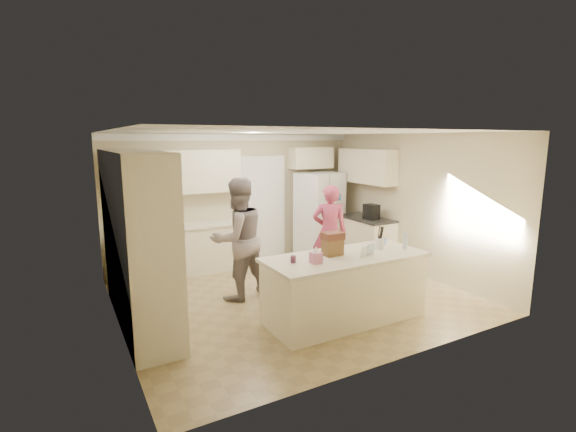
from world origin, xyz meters
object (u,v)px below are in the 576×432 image
utensil_crock (380,244)px  teen_boy (238,239)px  refrigerator (320,215)px  tissue_box (316,258)px  dollhouse_body (333,247)px  teen_girl (329,232)px  island_base (345,289)px  coffee_maker (371,212)px

utensil_crock → teen_boy: teen_boy is taller
refrigerator → utensil_crock: 2.98m
tissue_box → teen_boy: (-0.43, 1.57, -0.03)m
refrigerator → utensil_crock: refrigerator is taller
utensil_crock → dollhouse_body: bearing=176.4°
teen_girl → island_base: bearing=92.7°
tissue_box → teen_girl: 2.21m
dollhouse_body → refrigerator: bearing=59.8°
refrigerator → teen_boy: teen_boy is taller
dollhouse_body → teen_boy: (-0.83, 1.37, -0.07)m
utensil_crock → dollhouse_body: dollhouse_body is taller
coffee_maker → dollhouse_body: size_ratio=1.15×
coffee_maker → tissue_box: size_ratio=2.14×
coffee_maker → dollhouse_body: (-2.20, -1.80, -0.03)m
island_base → teen_girl: size_ratio=1.29×
coffee_maker → teen_boy: (-3.03, -0.43, -0.11)m
refrigerator → utensil_crock: (-0.83, -2.86, 0.10)m
island_base → dollhouse_body: (-0.15, 0.10, 0.60)m
refrigerator → tissue_box: (-2.03, -3.01, 0.10)m
teen_boy → teen_girl: 1.83m
coffee_maker → teen_girl: teen_girl is taller
coffee_maker → teen_girl: bearing=-166.4°
coffee_maker → utensil_crock: (-1.40, -1.85, -0.07)m
refrigerator → teen_boy: bearing=-164.2°
coffee_maker → island_base: size_ratio=0.14×
refrigerator → dollhouse_body: (-1.63, -2.81, 0.14)m
refrigerator → coffee_maker: refrigerator is taller
tissue_box → teen_boy: size_ratio=0.07×
island_base → utensil_crock: 0.86m
tissue_box → utensil_crock: bearing=7.1°
utensil_crock → tissue_box: (-1.20, -0.15, -0.00)m
tissue_box → island_base: bearing=10.3°
refrigerator → island_base: size_ratio=0.82×
refrigerator → dollhouse_body: refrigerator is taller
coffee_maker → dollhouse_body: 2.84m
teen_boy → coffee_maker: bearing=177.8°
tissue_box → teen_boy: teen_boy is taller
refrigerator → island_base: bearing=-131.5°
refrigerator → tissue_box: size_ratio=12.86×
utensil_crock → teen_girl: 1.58m
coffee_maker → teen_boy: 3.06m
utensil_crock → teen_girl: size_ratio=0.09×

